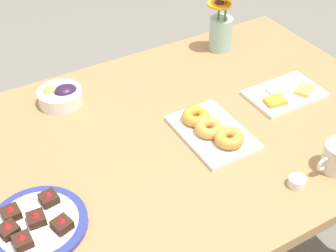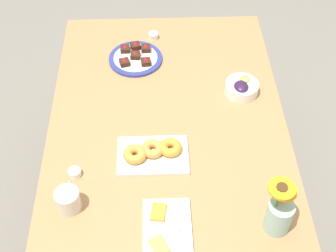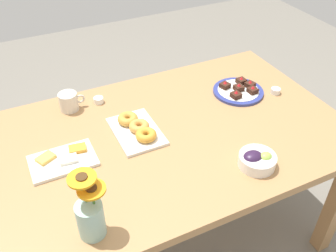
{
  "view_description": "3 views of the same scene",
  "coord_description": "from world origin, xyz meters",
  "px_view_note": "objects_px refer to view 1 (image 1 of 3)",
  "views": [
    {
      "loc": [
        0.56,
        0.97,
        1.7
      ],
      "look_at": [
        0.0,
        0.0,
        0.78
      ],
      "focal_mm": 50.0,
      "sensor_mm": 36.0,
      "label": 1
    },
    {
      "loc": [
        -1.27,
        0.04,
        2.2
      ],
      "look_at": [
        0.0,
        0.0,
        0.78
      ],
      "focal_mm": 50.0,
      "sensor_mm": 36.0,
      "label": 2
    },
    {
      "loc": [
        -0.56,
        -1.15,
        1.79
      ],
      "look_at": [
        0.0,
        0.0,
        0.78
      ],
      "focal_mm": 40.0,
      "sensor_mm": 36.0,
      "label": 3
    }
  ],
  "objects_px": {
    "dining_table": "(168,156)",
    "dessert_plate": "(37,223)",
    "grape_bowl": "(60,95)",
    "flower_vase": "(221,30)",
    "cheese_platter": "(285,94)",
    "jam_cup_honey": "(297,181)",
    "croissant_platter": "(212,130)"
  },
  "relations": [
    {
      "from": "dining_table",
      "to": "dessert_plate",
      "type": "distance_m",
      "value": 0.5
    },
    {
      "from": "grape_bowl",
      "to": "flower_vase",
      "type": "bearing_deg",
      "value": -177.83
    },
    {
      "from": "cheese_platter",
      "to": "flower_vase",
      "type": "distance_m",
      "value": 0.39
    },
    {
      "from": "cheese_platter",
      "to": "jam_cup_honey",
      "type": "bearing_deg",
      "value": 53.2
    },
    {
      "from": "flower_vase",
      "to": "dining_table",
      "type": "bearing_deg",
      "value": 38.77
    },
    {
      "from": "flower_vase",
      "to": "croissant_platter",
      "type": "bearing_deg",
      "value": 52.36
    },
    {
      "from": "jam_cup_honey",
      "to": "grape_bowl",
      "type": "bearing_deg",
      "value": -58.31
    },
    {
      "from": "jam_cup_honey",
      "to": "flower_vase",
      "type": "height_order",
      "value": "flower_vase"
    },
    {
      "from": "croissant_platter",
      "to": "dessert_plate",
      "type": "distance_m",
      "value": 0.59
    },
    {
      "from": "dining_table",
      "to": "cheese_platter",
      "type": "height_order",
      "value": "cheese_platter"
    },
    {
      "from": "cheese_platter",
      "to": "dining_table",
      "type": "bearing_deg",
      "value": -2.55
    },
    {
      "from": "grape_bowl",
      "to": "croissant_platter",
      "type": "height_order",
      "value": "grape_bowl"
    },
    {
      "from": "dining_table",
      "to": "grape_bowl",
      "type": "bearing_deg",
      "value": -55.78
    },
    {
      "from": "dessert_plate",
      "to": "flower_vase",
      "type": "relative_size",
      "value": 1.03
    },
    {
      "from": "croissant_platter",
      "to": "cheese_platter",
      "type": "bearing_deg",
      "value": -172.52
    },
    {
      "from": "dining_table",
      "to": "grape_bowl",
      "type": "xyz_separation_m",
      "value": [
        0.23,
        -0.34,
        0.12
      ]
    },
    {
      "from": "grape_bowl",
      "to": "dining_table",
      "type": "bearing_deg",
      "value": 124.22
    },
    {
      "from": "flower_vase",
      "to": "cheese_platter",
      "type": "bearing_deg",
      "value": 91.45
    },
    {
      "from": "dining_table",
      "to": "cheese_platter",
      "type": "distance_m",
      "value": 0.47
    },
    {
      "from": "croissant_platter",
      "to": "flower_vase",
      "type": "relative_size",
      "value": 1.13
    },
    {
      "from": "flower_vase",
      "to": "grape_bowl",
      "type": "bearing_deg",
      "value": 2.17
    },
    {
      "from": "dessert_plate",
      "to": "grape_bowl",
      "type": "bearing_deg",
      "value": -116.72
    },
    {
      "from": "dining_table",
      "to": "jam_cup_honey",
      "type": "relative_size",
      "value": 33.33
    },
    {
      "from": "dining_table",
      "to": "jam_cup_honey",
      "type": "xyz_separation_m",
      "value": [
        -0.2,
        0.36,
        0.1
      ]
    },
    {
      "from": "dining_table",
      "to": "croissant_platter",
      "type": "distance_m",
      "value": 0.17
    },
    {
      "from": "croissant_platter",
      "to": "dessert_plate",
      "type": "bearing_deg",
      "value": 7.24
    },
    {
      "from": "grape_bowl",
      "to": "croissant_platter",
      "type": "relative_size",
      "value": 0.53
    },
    {
      "from": "jam_cup_honey",
      "to": "dessert_plate",
      "type": "relative_size",
      "value": 0.19
    },
    {
      "from": "cheese_platter",
      "to": "dessert_plate",
      "type": "bearing_deg",
      "value": 7.33
    },
    {
      "from": "cheese_platter",
      "to": "dessert_plate",
      "type": "height_order",
      "value": "dessert_plate"
    },
    {
      "from": "jam_cup_honey",
      "to": "dessert_plate",
      "type": "height_order",
      "value": "dessert_plate"
    },
    {
      "from": "grape_bowl",
      "to": "flower_vase",
      "type": "relative_size",
      "value": 0.6
    }
  ]
}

